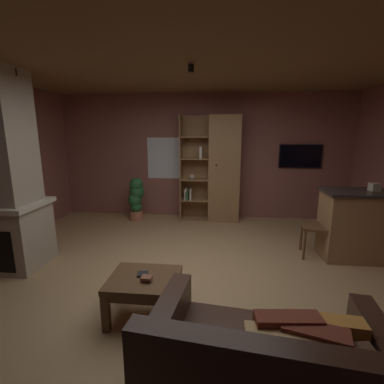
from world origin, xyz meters
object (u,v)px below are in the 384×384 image
object	(u,v)px
leather_couch	(268,377)
wall_mounted_tv	(300,156)
potted_floor_plant	(136,197)
stone_fireplace	(1,183)
table_book_1	(147,278)
coffee_table	(144,285)
tissue_box	(374,187)
bookshelf_cabinet	(220,170)
kitchen_bar_counter	(374,225)
dining_chair	(323,223)
table_book_0	(143,274)

from	to	relation	value
leather_couch	wall_mounted_tv	bearing A→B (deg)	73.74
potted_floor_plant	wall_mounted_tv	bearing A→B (deg)	7.26
stone_fireplace	table_book_1	size ratio (longest dim) A/B	25.86
coffee_table	table_book_1	size ratio (longest dim) A/B	6.81
stone_fireplace	tissue_box	xyz separation A→B (m)	(5.06, 0.77, -0.11)
bookshelf_cabinet	potted_floor_plant	distance (m)	1.83
kitchen_bar_counter	stone_fireplace	bearing A→B (deg)	-171.70
kitchen_bar_counter	leather_couch	size ratio (longest dim) A/B	0.92
leather_couch	coffee_table	world-z (taller)	leather_couch
tissue_box	coffee_table	distance (m)	3.43
table_book_1	potted_floor_plant	distance (m)	3.30
bookshelf_cabinet	dining_chair	distance (m)	2.31
coffee_table	stone_fireplace	bearing A→B (deg)	157.29
stone_fireplace	wall_mounted_tv	world-z (taller)	stone_fireplace
stone_fireplace	potted_floor_plant	distance (m)	2.54
stone_fireplace	coffee_table	bearing A→B (deg)	-22.71
wall_mounted_tv	bookshelf_cabinet	bearing A→B (deg)	-172.63
table_book_1	stone_fireplace	bearing A→B (deg)	156.15
bookshelf_cabinet	table_book_0	xyz separation A→B (m)	(-0.75, -3.24, -0.63)
coffee_table	potted_floor_plant	world-z (taller)	potted_floor_plant
potted_floor_plant	stone_fireplace	bearing A→B (deg)	-117.90
kitchen_bar_counter	wall_mounted_tv	distance (m)	2.11
stone_fireplace	table_book_0	world-z (taller)	stone_fireplace
bookshelf_cabinet	kitchen_bar_counter	bearing A→B (deg)	-36.02
tissue_box	bookshelf_cabinet	bearing A→B (deg)	143.59
stone_fireplace	coffee_table	size ratio (longest dim) A/B	3.80
bookshelf_cabinet	potted_floor_plant	bearing A→B (deg)	-172.86
coffee_table	dining_chair	world-z (taller)	dining_chair
tissue_box	coffee_table	size ratio (longest dim) A/B	0.17
tissue_box	wall_mounted_tv	bearing A→B (deg)	107.00
stone_fireplace	kitchen_bar_counter	bearing A→B (deg)	8.30
table_book_1	potted_floor_plant	world-z (taller)	potted_floor_plant
tissue_box	table_book_0	world-z (taller)	tissue_box
stone_fireplace	tissue_box	distance (m)	5.11
table_book_0	table_book_1	bearing A→B (deg)	-57.08
bookshelf_cabinet	leather_couch	world-z (taller)	bookshelf_cabinet
stone_fireplace	bookshelf_cabinet	distance (m)	3.73
table_book_1	potted_floor_plant	size ratio (longest dim) A/B	0.11
table_book_1	bookshelf_cabinet	bearing A→B (deg)	78.61
kitchen_bar_counter	table_book_0	size ratio (longest dim) A/B	13.83
stone_fireplace	kitchen_bar_counter	distance (m)	5.21
bookshelf_cabinet	tissue_box	size ratio (longest dim) A/B	17.98
dining_chair	bookshelf_cabinet	bearing A→B (deg)	132.80
bookshelf_cabinet	table_book_0	world-z (taller)	bookshelf_cabinet
stone_fireplace	wall_mounted_tv	size ratio (longest dim) A/B	3.10
tissue_box	table_book_1	distance (m)	3.40
stone_fireplace	kitchen_bar_counter	xyz separation A→B (m)	(5.12, 0.75, -0.67)
potted_floor_plant	dining_chair	bearing A→B (deg)	-23.79
stone_fireplace	coffee_table	distance (m)	2.47
tissue_box	dining_chair	xyz separation A→B (m)	(-0.66, -0.04, -0.54)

